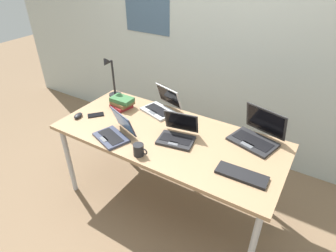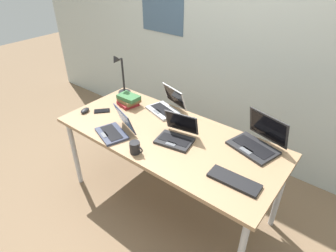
{
  "view_description": "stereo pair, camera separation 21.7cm",
  "coord_description": "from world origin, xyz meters",
  "px_view_note": "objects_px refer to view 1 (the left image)",
  "views": [
    {
      "loc": [
        0.96,
        -1.56,
        2.0
      ],
      "look_at": [
        0.0,
        0.0,
        0.82
      ],
      "focal_mm": 30.31,
      "sensor_mm": 36.0,
      "label": 1
    },
    {
      "loc": [
        1.13,
        -1.43,
        2.0
      ],
      "look_at": [
        0.0,
        0.0,
        0.82
      ],
      "focal_mm": 30.31,
      "sensor_mm": 36.0,
      "label": 2
    }
  ],
  "objects_px": {
    "desk_lamp": "(111,78)",
    "external_keyboard": "(242,175)",
    "laptop_back_right": "(161,106)",
    "cell_phone": "(96,115)",
    "laptop_far_corner": "(115,133)",
    "book_stack": "(122,102)",
    "laptop_front_left": "(178,134)",
    "laptop_front_right": "(257,135)",
    "computer_mouse": "(78,116)",
    "coffee_mug": "(139,150)"
  },
  "relations": [
    {
      "from": "external_keyboard",
      "to": "coffee_mug",
      "type": "height_order",
      "value": "coffee_mug"
    },
    {
      "from": "laptop_far_corner",
      "to": "coffee_mug",
      "type": "bearing_deg",
      "value": -15.81
    },
    {
      "from": "laptop_far_corner",
      "to": "external_keyboard",
      "type": "height_order",
      "value": "laptop_far_corner"
    },
    {
      "from": "laptop_far_corner",
      "to": "book_stack",
      "type": "bearing_deg",
      "value": 122.71
    },
    {
      "from": "laptop_back_right",
      "to": "book_stack",
      "type": "xyz_separation_m",
      "value": [
        -0.34,
        -0.14,
        0.01
      ]
    },
    {
      "from": "external_keyboard",
      "to": "computer_mouse",
      "type": "xyz_separation_m",
      "value": [
        -1.44,
        -0.03,
        0.01
      ]
    },
    {
      "from": "laptop_front_left",
      "to": "laptop_far_corner",
      "type": "bearing_deg",
      "value": -151.45
    },
    {
      "from": "desk_lamp",
      "to": "book_stack",
      "type": "xyz_separation_m",
      "value": [
        0.21,
        -0.12,
        -0.15
      ]
    },
    {
      "from": "desk_lamp",
      "to": "book_stack",
      "type": "bearing_deg",
      "value": -29.03
    },
    {
      "from": "laptop_far_corner",
      "to": "computer_mouse",
      "type": "xyz_separation_m",
      "value": [
        -0.46,
        0.06,
        -0.02
      ]
    },
    {
      "from": "computer_mouse",
      "to": "book_stack",
      "type": "distance_m",
      "value": 0.4
    },
    {
      "from": "laptop_front_left",
      "to": "external_keyboard",
      "type": "xyz_separation_m",
      "value": [
        0.56,
        -0.14,
        -0.03
      ]
    },
    {
      "from": "laptop_back_right",
      "to": "computer_mouse",
      "type": "xyz_separation_m",
      "value": [
        -0.54,
        -0.47,
        -0.03
      ]
    },
    {
      "from": "desk_lamp",
      "to": "external_keyboard",
      "type": "bearing_deg",
      "value": -16.49
    },
    {
      "from": "laptop_back_right",
      "to": "laptop_front_right",
      "type": "distance_m",
      "value": 0.86
    },
    {
      "from": "laptop_far_corner",
      "to": "book_stack",
      "type": "xyz_separation_m",
      "value": [
        -0.26,
        0.4,
        0.01
      ]
    },
    {
      "from": "laptop_front_left",
      "to": "book_stack",
      "type": "height_order",
      "value": "laptop_front_left"
    },
    {
      "from": "cell_phone",
      "to": "book_stack",
      "type": "distance_m",
      "value": 0.26
    },
    {
      "from": "desk_lamp",
      "to": "coffee_mug",
      "type": "distance_m",
      "value": 0.98
    },
    {
      "from": "laptop_far_corner",
      "to": "coffee_mug",
      "type": "relative_size",
      "value": 2.93
    },
    {
      "from": "desk_lamp",
      "to": "laptop_far_corner",
      "type": "bearing_deg",
      "value": -47.78
    },
    {
      "from": "laptop_back_right",
      "to": "laptop_front_right",
      "type": "relative_size",
      "value": 0.87
    },
    {
      "from": "desk_lamp",
      "to": "book_stack",
      "type": "relative_size",
      "value": 1.95
    },
    {
      "from": "external_keyboard",
      "to": "coffee_mug",
      "type": "xyz_separation_m",
      "value": [
        -0.69,
        -0.17,
        0.03
      ]
    },
    {
      "from": "book_stack",
      "to": "laptop_front_left",
      "type": "bearing_deg",
      "value": -13.92
    },
    {
      "from": "laptop_front_left",
      "to": "laptop_far_corner",
      "type": "height_order",
      "value": "laptop_front_left"
    },
    {
      "from": "laptop_front_left",
      "to": "cell_phone",
      "type": "bearing_deg",
      "value": -174.99
    },
    {
      "from": "desk_lamp",
      "to": "laptop_far_corner",
      "type": "height_order",
      "value": "desk_lamp"
    },
    {
      "from": "laptop_back_right",
      "to": "cell_phone",
      "type": "relative_size",
      "value": 2.52
    },
    {
      "from": "laptop_front_left",
      "to": "laptop_back_right",
      "type": "height_order",
      "value": "laptop_back_right"
    },
    {
      "from": "laptop_far_corner",
      "to": "cell_phone",
      "type": "xyz_separation_m",
      "value": [
        -0.36,
        0.16,
        -0.04
      ]
    },
    {
      "from": "desk_lamp",
      "to": "laptop_front_right",
      "type": "bearing_deg",
      "value": 0.16
    },
    {
      "from": "laptop_back_right",
      "to": "laptop_far_corner",
      "type": "height_order",
      "value": "laptop_back_right"
    },
    {
      "from": "desk_lamp",
      "to": "external_keyboard",
      "type": "relative_size",
      "value": 1.21
    },
    {
      "from": "laptop_front_left",
      "to": "book_stack",
      "type": "relative_size",
      "value": 1.49
    },
    {
      "from": "laptop_back_right",
      "to": "cell_phone",
      "type": "bearing_deg",
      "value": -139.7
    },
    {
      "from": "laptop_front_left",
      "to": "laptop_back_right",
      "type": "bearing_deg",
      "value": 138.34
    },
    {
      "from": "laptop_front_left",
      "to": "external_keyboard",
      "type": "height_order",
      "value": "laptop_front_left"
    },
    {
      "from": "external_keyboard",
      "to": "book_stack",
      "type": "bearing_deg",
      "value": 164.25
    },
    {
      "from": "cell_phone",
      "to": "computer_mouse",
      "type": "bearing_deg",
      "value": -94.83
    },
    {
      "from": "laptop_front_right",
      "to": "computer_mouse",
      "type": "relative_size",
      "value": 4.11
    },
    {
      "from": "laptop_front_right",
      "to": "cell_phone",
      "type": "distance_m",
      "value": 1.35
    },
    {
      "from": "book_stack",
      "to": "laptop_far_corner",
      "type": "bearing_deg",
      "value": -57.29
    },
    {
      "from": "book_stack",
      "to": "coffee_mug",
      "type": "bearing_deg",
      "value": -41.36
    },
    {
      "from": "computer_mouse",
      "to": "coffee_mug",
      "type": "height_order",
      "value": "coffee_mug"
    },
    {
      "from": "laptop_back_right",
      "to": "laptop_front_left",
      "type": "bearing_deg",
      "value": -41.66
    },
    {
      "from": "laptop_front_left",
      "to": "laptop_back_right",
      "type": "relative_size",
      "value": 0.89
    },
    {
      "from": "desk_lamp",
      "to": "laptop_front_left",
      "type": "distance_m",
      "value": 0.95
    },
    {
      "from": "desk_lamp",
      "to": "cell_phone",
      "type": "distance_m",
      "value": 0.42
    },
    {
      "from": "laptop_back_right",
      "to": "laptop_front_right",
      "type": "xyz_separation_m",
      "value": [
        0.86,
        -0.01,
        0.01
      ]
    }
  ]
}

